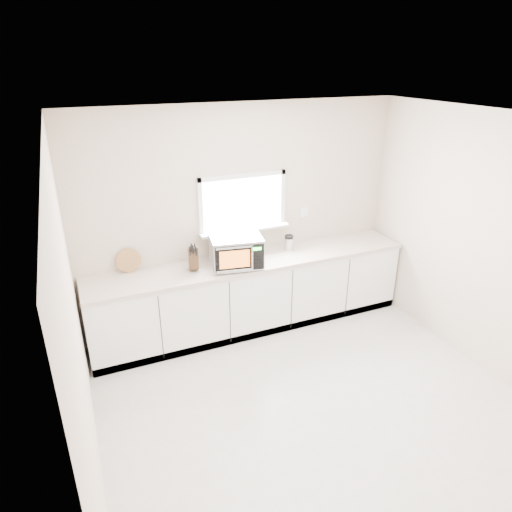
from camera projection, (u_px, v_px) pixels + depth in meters
ground at (320, 413)px, 4.39m from camera, size 4.00×4.00×0.00m
back_wall at (242, 217)px, 5.52m from camera, size 4.00×0.17×2.70m
cabinets at (252, 295)px, 5.64m from camera, size 3.92×0.60×0.88m
countertop at (252, 261)px, 5.45m from camera, size 3.92×0.64×0.04m
microwave at (236, 251)px, 5.21m from camera, size 0.64×0.54×0.37m
knife_block at (193, 258)px, 5.15m from camera, size 0.16×0.25×0.33m
cutting_board at (128, 260)px, 5.09m from camera, size 0.27×0.07×0.27m
coffee_grinder at (289, 243)px, 5.69m from camera, size 0.12×0.12×0.19m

